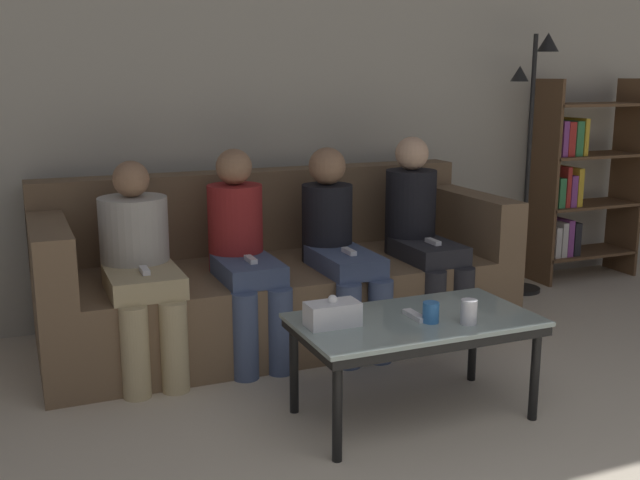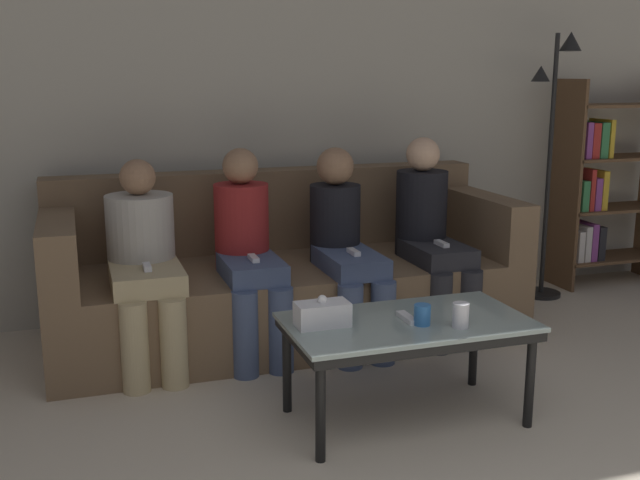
{
  "view_description": "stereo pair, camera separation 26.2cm",
  "coord_description": "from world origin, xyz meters",
  "px_view_note": "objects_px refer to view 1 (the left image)",
  "views": [
    {
      "loc": [
        -1.35,
        -0.69,
        1.46
      ],
      "look_at": [
        0.0,
        2.53,
        0.69
      ],
      "focal_mm": 42.0,
      "sensor_mm": 36.0,
      "label": 1
    },
    {
      "loc": [
        -1.11,
        -0.79,
        1.46
      ],
      "look_at": [
        0.0,
        2.53,
        0.69
      ],
      "focal_mm": 42.0,
      "sensor_mm": 36.0,
      "label": 2
    }
  ],
  "objects_px": {
    "game_remote": "(415,316)",
    "seated_person_left_end": "(139,260)",
    "bookshelf": "(575,184)",
    "tissue_box": "(333,314)",
    "seated_person_mid_right": "(338,243)",
    "couch": "(276,280)",
    "standing_lamp": "(531,136)",
    "cup_near_left": "(431,312)",
    "seated_person_right_end": "(420,231)",
    "coffee_table": "(414,328)",
    "seated_person_mid_left": "(243,250)",
    "cup_near_right": "(469,312)"
  },
  "relations": [
    {
      "from": "game_remote",
      "to": "seated_person_left_end",
      "type": "bearing_deg",
      "value": 134.87
    },
    {
      "from": "game_remote",
      "to": "bookshelf",
      "type": "relative_size",
      "value": 0.1
    },
    {
      "from": "tissue_box",
      "to": "seated_person_mid_right",
      "type": "bearing_deg",
      "value": 64.73
    },
    {
      "from": "couch",
      "to": "standing_lamp",
      "type": "bearing_deg",
      "value": 5.73
    },
    {
      "from": "cup_near_left",
      "to": "standing_lamp",
      "type": "bearing_deg",
      "value": 42.21
    },
    {
      "from": "tissue_box",
      "to": "game_remote",
      "type": "relative_size",
      "value": 1.47
    },
    {
      "from": "seated_person_right_end",
      "to": "bookshelf",
      "type": "bearing_deg",
      "value": 19.47
    },
    {
      "from": "couch",
      "to": "bookshelf",
      "type": "height_order",
      "value": "bookshelf"
    },
    {
      "from": "coffee_table",
      "to": "tissue_box",
      "type": "xyz_separation_m",
      "value": [
        -0.36,
        0.04,
        0.1
      ]
    },
    {
      "from": "tissue_box",
      "to": "game_remote",
      "type": "distance_m",
      "value": 0.37
    },
    {
      "from": "standing_lamp",
      "to": "game_remote",
      "type": "bearing_deg",
      "value": -139.83
    },
    {
      "from": "coffee_table",
      "to": "game_remote",
      "type": "height_order",
      "value": "game_remote"
    },
    {
      "from": "couch",
      "to": "tissue_box",
      "type": "xyz_separation_m",
      "value": [
        -0.17,
        -1.18,
        0.18
      ]
    },
    {
      "from": "seated_person_left_end",
      "to": "bookshelf",
      "type": "bearing_deg",
      "value": 10.0
    },
    {
      "from": "seated_person_mid_left",
      "to": "game_remote",
      "type": "bearing_deg",
      "value": -64.99
    },
    {
      "from": "couch",
      "to": "game_remote",
      "type": "bearing_deg",
      "value": -80.97
    },
    {
      "from": "cup_near_right",
      "to": "seated_person_right_end",
      "type": "relative_size",
      "value": 0.09
    },
    {
      "from": "tissue_box",
      "to": "cup_near_right",
      "type": "bearing_deg",
      "value": -20.53
    },
    {
      "from": "cup_near_right",
      "to": "seated_person_left_end",
      "type": "height_order",
      "value": "seated_person_left_end"
    },
    {
      "from": "cup_near_left",
      "to": "cup_near_right",
      "type": "bearing_deg",
      "value": -30.36
    },
    {
      "from": "game_remote",
      "to": "standing_lamp",
      "type": "distance_m",
      "value": 2.27
    },
    {
      "from": "cup_near_left",
      "to": "cup_near_right",
      "type": "height_order",
      "value": "cup_near_right"
    },
    {
      "from": "game_remote",
      "to": "seated_person_right_end",
      "type": "xyz_separation_m",
      "value": [
        0.6,
        0.99,
        0.13
      ]
    },
    {
      "from": "tissue_box",
      "to": "seated_person_left_end",
      "type": "height_order",
      "value": "seated_person_left_end"
    },
    {
      "from": "couch",
      "to": "cup_near_right",
      "type": "xyz_separation_m",
      "value": [
        0.36,
        -1.38,
        0.18
      ]
    },
    {
      "from": "tissue_box",
      "to": "seated_person_mid_left",
      "type": "bearing_deg",
      "value": 95.8
    },
    {
      "from": "seated_person_right_end",
      "to": "cup_near_right",
      "type": "bearing_deg",
      "value": -110.72
    },
    {
      "from": "couch",
      "to": "cup_near_left",
      "type": "distance_m",
      "value": 1.33
    },
    {
      "from": "tissue_box",
      "to": "bookshelf",
      "type": "distance_m",
      "value": 2.98
    },
    {
      "from": "couch",
      "to": "standing_lamp",
      "type": "relative_size",
      "value": 1.49
    },
    {
      "from": "seated_person_left_end",
      "to": "seated_person_right_end",
      "type": "xyz_separation_m",
      "value": [
        1.59,
        -0.0,
        0.02
      ]
    },
    {
      "from": "coffee_table",
      "to": "cup_near_right",
      "type": "relative_size",
      "value": 9.87
    },
    {
      "from": "couch",
      "to": "coffee_table",
      "type": "distance_m",
      "value": 1.24
    },
    {
      "from": "couch",
      "to": "tissue_box",
      "type": "height_order",
      "value": "couch"
    },
    {
      "from": "coffee_table",
      "to": "seated_person_mid_left",
      "type": "xyz_separation_m",
      "value": [
        -0.46,
        0.99,
        0.17
      ]
    },
    {
      "from": "coffee_table",
      "to": "game_remote",
      "type": "distance_m",
      "value": 0.05
    },
    {
      "from": "seated_person_left_end",
      "to": "seated_person_mid_right",
      "type": "distance_m",
      "value": 1.06
    },
    {
      "from": "standing_lamp",
      "to": "seated_person_left_end",
      "type": "bearing_deg",
      "value": -171.04
    },
    {
      "from": "couch",
      "to": "seated_person_mid_right",
      "type": "height_order",
      "value": "seated_person_mid_right"
    },
    {
      "from": "coffee_table",
      "to": "standing_lamp",
      "type": "bearing_deg",
      "value": 40.17
    },
    {
      "from": "game_remote",
      "to": "seated_person_left_end",
      "type": "xyz_separation_m",
      "value": [
        -0.99,
        0.99,
        0.11
      ]
    },
    {
      "from": "standing_lamp",
      "to": "seated_person_mid_left",
      "type": "bearing_deg",
      "value": -168.64
    },
    {
      "from": "seated_person_mid_left",
      "to": "seated_person_mid_right",
      "type": "distance_m",
      "value": 0.53
    },
    {
      "from": "tissue_box",
      "to": "seated_person_mid_left",
      "type": "xyz_separation_m",
      "value": [
        -0.1,
        0.94,
        0.07
      ]
    },
    {
      "from": "standing_lamp",
      "to": "cup_near_left",
      "type": "bearing_deg",
      "value": -137.79
    },
    {
      "from": "coffee_table",
      "to": "tissue_box",
      "type": "relative_size",
      "value": 4.67
    },
    {
      "from": "coffee_table",
      "to": "seated_person_left_end",
      "type": "bearing_deg",
      "value": 134.87
    },
    {
      "from": "cup_near_right",
      "to": "seated_person_right_end",
      "type": "distance_m",
      "value": 1.23
    },
    {
      "from": "tissue_box",
      "to": "game_remote",
      "type": "xyz_separation_m",
      "value": [
        0.36,
        -0.04,
        -0.04
      ]
    },
    {
      "from": "seated_person_left_end",
      "to": "tissue_box",
      "type": "bearing_deg",
      "value": -56.67
    }
  ]
}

